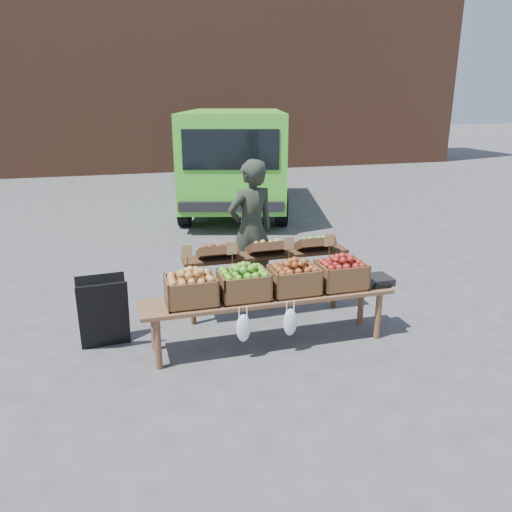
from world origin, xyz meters
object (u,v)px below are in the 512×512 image
object	(u,v)px
display_bench	(269,320)
crate_green_apples	(341,275)
delivery_van	(235,162)
vendor	(251,230)
weighing_scale	(375,280)
back_table	(267,275)
crate_golden_apples	(191,291)
crate_red_apples	(294,280)
crate_russet_pears	(244,285)
chalkboard_sign	(103,312)

from	to	relation	value
display_bench	crate_green_apples	distance (m)	0.93
delivery_van	vendor	size ratio (longest dim) A/B	2.78
vendor	weighing_scale	bearing A→B (deg)	112.15
back_table	crate_golden_apples	size ratio (longest dim) A/B	4.20
crate_red_apples	crate_green_apples	distance (m)	0.55
delivery_van	crate_golden_apples	world-z (taller)	delivery_van
back_table	crate_green_apples	xyz separation A→B (m)	(0.63, -0.72, 0.19)
crate_russet_pears	delivery_van	bearing A→B (deg)	76.99
crate_green_apples	chalkboard_sign	bearing A→B (deg)	169.99
crate_golden_apples	crate_red_apples	world-z (taller)	same
chalkboard_sign	crate_golden_apples	world-z (taller)	crate_golden_apples
crate_golden_apples	weighing_scale	distance (m)	2.08
vendor	crate_red_apples	xyz separation A→B (m)	(0.09, -1.38, -0.21)
delivery_van	crate_green_apples	bearing A→B (deg)	-78.52
crate_green_apples	weighing_scale	world-z (taller)	crate_green_apples
crate_green_apples	crate_red_apples	bearing A→B (deg)	180.00
display_bench	crate_green_apples	xyz separation A→B (m)	(0.82, 0.00, 0.42)
delivery_van	vendor	distance (m)	5.52
vendor	crate_green_apples	xyz separation A→B (m)	(0.64, -1.38, -0.21)
chalkboard_sign	crate_red_apples	xyz separation A→B (m)	(1.98, -0.45, 0.32)
crate_red_apples	crate_green_apples	xyz separation A→B (m)	(0.55, 0.00, 0.00)
crate_green_apples	delivery_van	bearing A→B (deg)	86.06
chalkboard_sign	back_table	world-z (taller)	back_table
vendor	chalkboard_sign	world-z (taller)	vendor
vendor	display_bench	size ratio (longest dim) A/B	0.68
delivery_van	weighing_scale	size ratio (longest dim) A/B	14.99
vendor	crate_red_apples	distance (m)	1.40
chalkboard_sign	display_bench	world-z (taller)	chalkboard_sign
crate_green_apples	crate_russet_pears	bearing A→B (deg)	180.00
delivery_van	crate_russet_pears	bearing A→B (deg)	-87.60
vendor	chalkboard_sign	bearing A→B (deg)	10.82
delivery_van	crate_golden_apples	size ratio (longest dim) A/B	10.19
weighing_scale	crate_russet_pears	bearing A→B (deg)	180.00
crate_green_apples	crate_golden_apples	bearing A→B (deg)	180.00
vendor	crate_russet_pears	size ratio (longest dim) A/B	3.67
chalkboard_sign	crate_green_apples	world-z (taller)	crate_green_apples
delivery_van	chalkboard_sign	bearing A→B (deg)	-99.87
crate_golden_apples	crate_russet_pears	xyz separation A→B (m)	(0.55, 0.00, 0.00)
chalkboard_sign	crate_russet_pears	world-z (taller)	crate_russet_pears
crate_golden_apples	crate_russet_pears	size ratio (longest dim) A/B	1.00
display_bench	delivery_van	bearing A→B (deg)	79.22
delivery_van	display_bench	world-z (taller)	delivery_van
delivery_van	crate_russet_pears	world-z (taller)	delivery_van
back_table	crate_golden_apples	world-z (taller)	back_table
display_bench	crate_red_apples	xyz separation A→B (m)	(0.28, 0.00, 0.42)
crate_red_apples	weighing_scale	bearing A→B (deg)	0.00
back_table	crate_red_apples	world-z (taller)	back_table
crate_russet_pears	crate_green_apples	distance (m)	1.10
crate_russet_pears	weighing_scale	distance (m)	1.53
chalkboard_sign	back_table	bearing A→B (deg)	4.51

